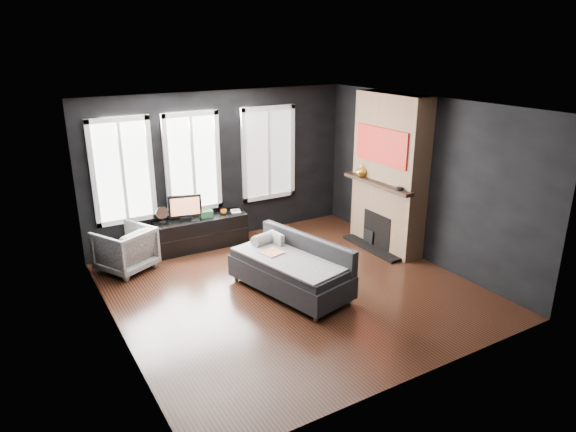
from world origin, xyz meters
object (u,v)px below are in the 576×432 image
mug (224,211)px  media_console (201,232)px  book (231,206)px  armchair (125,247)px  monitor (185,206)px  sofa (290,267)px  mantel_vase (361,171)px

mug → media_console: bearing=175.7°
mug → book: 0.17m
armchair → media_console: size_ratio=0.49×
media_console → book: book is taller
media_console → monitor: monitor is taller
armchair → mug: bearing=160.4°
sofa → mug: bearing=77.6°
media_console → monitor: size_ratio=2.82×
armchair → sofa: bearing=105.8°
sofa → mantel_vase: 2.56m
armchair → mug: size_ratio=7.05×
media_console → mantel_vase: (2.60, -1.19, 1.05)m
mantel_vase → monitor: bearing=157.4°
armchair → mantel_vase: 4.21m
armchair → book: book is taller
media_console → monitor: bearing=-179.0°
armchair → book: bearing=160.6°
monitor → mantel_vase: bearing=-10.2°
monitor → book: (0.86, -0.01, -0.14)m
mug → mantel_vase: 2.56m
armchair → media_console: armchair is taller
sofa → media_console: size_ratio=1.15×
sofa → mug: size_ratio=16.71×
armchair → mantel_vase: bearing=139.8°
mantel_vase → media_console: bearing=155.4°
book → armchair: bearing=-171.9°
sofa → book: (0.11, 2.28, 0.27)m
sofa → armchair: bearing=119.8°
sofa → monitor: 2.44m
sofa → mantel_vase: mantel_vase is taller
armchair → monitor: 1.24m
sofa → media_console: 2.34m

